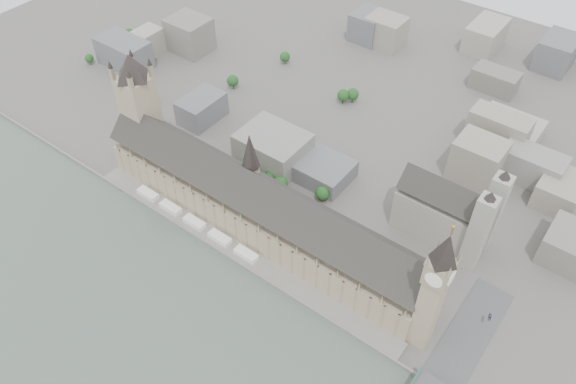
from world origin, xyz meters
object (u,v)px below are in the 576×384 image
Objects in this scene: palace_of_westminster at (258,208)px; elizabeth_tower at (435,285)px; westminster_abbey at (447,212)px; car_approach at (490,317)px; victoria_tower at (139,105)px.

elizabeth_tower is (138.00, -11.70, 35.38)m from palace_of_westminster.
car_approach is (57.30, -53.06, -14.12)m from westminster_abbey.
westminster_abbey is (-27.08, 87.00, -33.01)m from elizabeth_tower.
car_approach is at bearing 7.53° from palace_of_westminster.
palace_of_westminster is 2.47× the size of elizabeth_tower.
victoria_tower is at bearing -163.50° from westminster_abbey.
elizabeth_tower is at bearing -72.71° from westminster_abbey.
elizabeth_tower reaches higher than victoria_tower.
victoria_tower reaches higher than palace_of_westminster.
elizabeth_tower is 1.58× the size of westminster_abbey.
elizabeth_tower reaches higher than westminster_abbey.
palace_of_westminster is at bearing 173.49° from car_approach.
elizabeth_tower reaches higher than palace_of_westminster.
palace_of_westminster is at bearing -2.96° from victoria_tower.
victoria_tower reaches higher than westminster_abbey.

